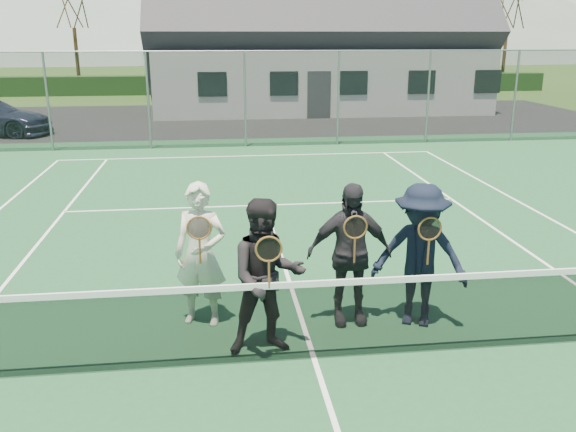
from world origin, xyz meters
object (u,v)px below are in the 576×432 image
tennis_net (315,317)px  player_c (349,254)px  player_a (201,255)px  player_d (420,256)px  player_b (267,277)px  clubhouse (316,23)px

tennis_net → player_c: bearing=57.1°
player_a → player_d: bearing=-7.7°
player_b → player_c: (1.07, 0.62, 0.00)m
clubhouse → player_d: 23.62m
player_a → player_b: (0.74, -0.82, -0.00)m
player_b → player_d: same height
tennis_net → player_b: 0.68m
tennis_net → player_a: bearing=138.8°
tennis_net → player_b: bearing=152.1°
player_c → tennis_net: bearing=-122.9°
player_b → clubhouse: bearing=79.3°
player_b → player_d: (1.91, 0.46, -0.00)m
player_a → player_d: 2.68m
player_a → player_d: (2.65, -0.36, -0.00)m
clubhouse → player_c: clubhouse is taller
clubhouse → player_b: bearing=-100.7°
player_d → player_b: bearing=-166.5°
tennis_net → player_a: size_ratio=6.49×
player_c → player_b: bearing=-149.8°
tennis_net → clubhouse: clubhouse is taller
clubhouse → player_c: size_ratio=8.67×
player_b → tennis_net: bearing=-27.9°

